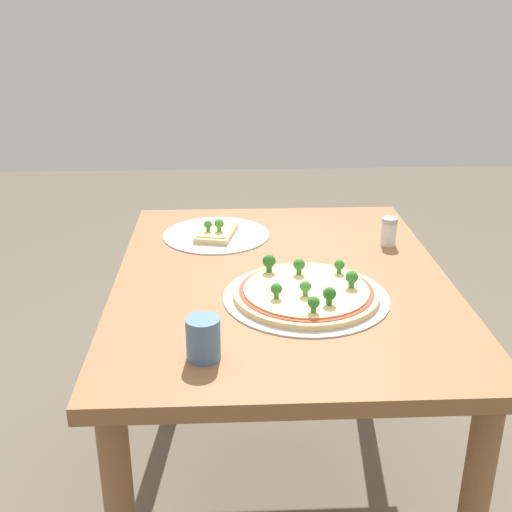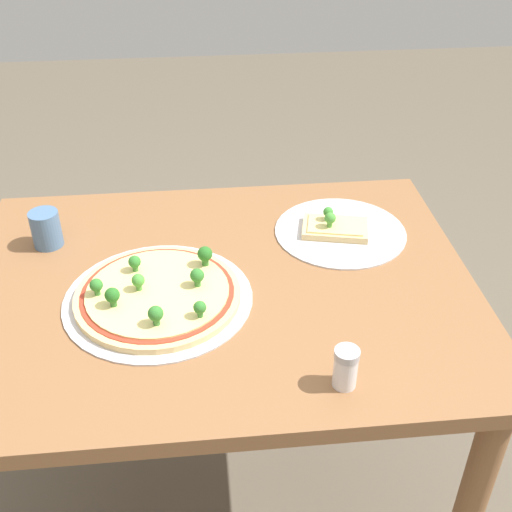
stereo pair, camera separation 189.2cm
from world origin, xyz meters
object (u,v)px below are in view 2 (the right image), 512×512
(pizza_tray_slice, at_px, (338,229))
(drinking_cup, at_px, (46,229))
(condiment_shaker, at_px, (346,368))
(pizza_tray_whole, at_px, (158,294))
(dining_table, at_px, (221,322))

(pizza_tray_slice, height_order, drinking_cup, drinking_cup)
(pizza_tray_slice, xyz_separation_m, condiment_shaker, (0.09, 0.49, 0.03))
(pizza_tray_slice, distance_m, condiment_shaker, 0.49)
(pizza_tray_whole, bearing_deg, drinking_cup, -42.01)
(pizza_tray_slice, bearing_deg, condiment_shaker, 79.54)
(pizza_tray_whole, xyz_separation_m, drinking_cup, (0.26, -0.23, 0.03))
(dining_table, relative_size, condiment_shaker, 13.63)
(dining_table, xyz_separation_m, pizza_tray_whole, (0.13, 0.05, 0.13))
(dining_table, height_order, condiment_shaker, condiment_shaker)
(drinking_cup, bearing_deg, pizza_tray_whole, 137.99)
(pizza_tray_whole, relative_size, condiment_shaker, 4.88)
(pizza_tray_whole, height_order, drinking_cup, drinking_cup)
(dining_table, height_order, pizza_tray_slice, pizza_tray_slice)
(dining_table, height_order, drinking_cup, drinking_cup)
(pizza_tray_slice, xyz_separation_m, drinking_cup, (0.67, -0.02, 0.03))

